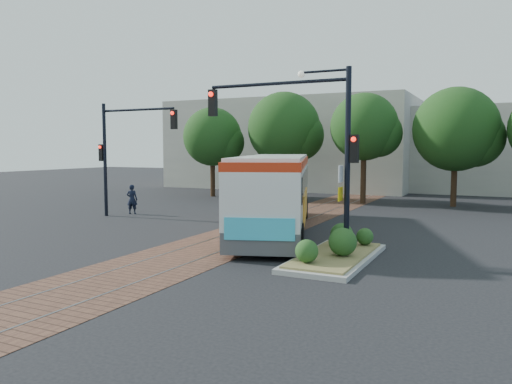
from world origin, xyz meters
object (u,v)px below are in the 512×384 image
city_bus (275,189)px  signal_pole_main (311,132)px  traffic_island (337,250)px  officer (132,199)px  parked_car (270,192)px  signal_pole_left (121,144)px

city_bus → signal_pole_main: (3.17, -4.31, 2.31)m
traffic_island → officer: 14.86m
city_bus → signal_pole_main: 5.83m
city_bus → parked_car: 12.25m
officer → parked_car: bearing=-136.4°
signal_pole_left → city_bus: bearing=-3.1°
signal_pole_left → parked_car: (3.84, 10.52, -3.24)m
signal_pole_left → parked_car: signal_pole_left is taller
traffic_island → city_bus: bearing=133.2°
signal_pole_main → parked_car: 17.83m
signal_pole_main → signal_pole_left: size_ratio=1.00×
traffic_island → signal_pole_main: signal_pole_main is taller
signal_pole_left → officer: signal_pole_left is taller
signal_pole_main → city_bus: bearing=126.4°
city_bus → parked_car: size_ratio=2.91×
traffic_island → parked_car: 18.03m
officer → parked_car: officer is taller
signal_pole_main → parked_car: size_ratio=1.39×
traffic_island → parked_car: bearing=121.2°
signal_pole_main → traffic_island: bearing=-5.4°
traffic_island → signal_pole_left: 14.50m
city_bus → parked_car: bearing=96.2°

